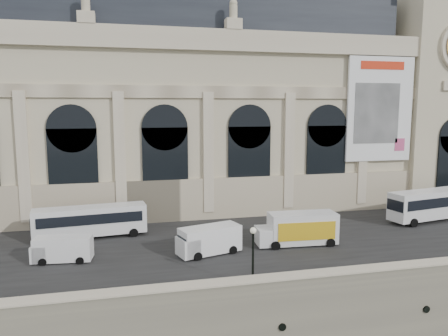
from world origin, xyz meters
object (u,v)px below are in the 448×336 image
object	(u,v)px
bus_left	(90,221)
box_truck	(298,229)
lamp_right	(253,258)
bus_right	(435,203)
van_c	(207,241)
van_b	(60,249)

from	to	relation	value
bus_left	box_truck	distance (m)	20.92
bus_left	lamp_right	xyz separation A→B (m)	(12.46, -15.64, 0.46)
bus_right	box_truck	world-z (taller)	bus_right
bus_right	box_truck	distance (m)	19.88
van_c	box_truck	xyz separation A→B (m)	(9.20, 0.76, 0.27)
bus_left	lamp_right	bearing A→B (deg)	-51.44
van_c	box_truck	size ratio (longest dim) A/B	0.77
bus_left	van_c	distance (m)	13.07
bus_right	box_truck	bearing A→B (deg)	-166.05
bus_left	van_b	world-z (taller)	bus_left
box_truck	van_b	bearing A→B (deg)	178.94
van_c	lamp_right	world-z (taller)	lamp_right
bus_right	lamp_right	size ratio (longest dim) A/B	2.75
bus_left	box_truck	world-z (taller)	bus_left
bus_left	box_truck	bearing A→B (deg)	-19.45
box_truck	lamp_right	bearing A→B (deg)	-129.94
box_truck	van_c	bearing A→B (deg)	-175.29
bus_right	van_b	xyz separation A→B (m)	(-41.20, -4.39, -0.92)
bus_left	van_b	size ratio (longest dim) A/B	2.19
lamp_right	bus_left	bearing A→B (deg)	128.56
bus_right	van_b	size ratio (longest dim) A/B	2.46
van_b	van_c	bearing A→B (deg)	-5.22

